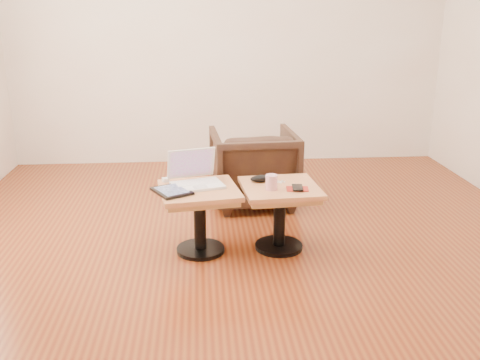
{
  "coord_description": "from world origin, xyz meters",
  "views": [
    {
      "loc": [
        -0.32,
        -3.38,
        1.59
      ],
      "look_at": [
        -0.06,
        -0.03,
        0.51
      ],
      "focal_mm": 40.0,
      "sensor_mm": 36.0,
      "label": 1
    }
  ],
  "objects": [
    {
      "name": "tablet",
      "position": [
        -0.5,
        -0.1,
        0.46
      ],
      "size": [
        0.29,
        0.31,
        0.02
      ],
      "rotation": [
        0.0,
        0.0,
        0.5
      ],
      "color": "black",
      "rests_on": "side_table_left"
    },
    {
      "name": "side_table_right",
      "position": [
        0.22,
        -0.02,
        0.34
      ],
      "size": [
        0.54,
        0.54,
        0.46
      ],
      "rotation": [
        0.0,
        0.0,
        0.08
      ],
      "color": "black",
      "rests_on": "ground"
    },
    {
      "name": "charging_adapter",
      "position": [
        -0.55,
        0.13,
        0.47
      ],
      "size": [
        0.05,
        0.05,
        0.03
      ],
      "primitive_type": "cube",
      "rotation": [
        0.0,
        0.0,
        0.32
      ],
      "color": "white",
      "rests_on": "side_table_left"
    },
    {
      "name": "room_shell",
      "position": [
        0.0,
        0.0,
        1.35
      ],
      "size": [
        4.52,
        4.52,
        2.71
      ],
      "color": "#5F230F",
      "rests_on": "ground"
    },
    {
      "name": "side_table_left",
      "position": [
        -0.33,
        -0.03,
        0.34
      ],
      "size": [
        0.57,
        0.57,
        0.46
      ],
      "rotation": [
        0.0,
        0.0,
        0.15
      ],
      "color": "black",
      "rests_on": "ground"
    },
    {
      "name": "phone_on_sleeve",
      "position": [
        0.32,
        -0.11,
        0.46
      ],
      "size": [
        0.15,
        0.13,
        0.02
      ],
      "rotation": [
        0.0,
        0.0,
        -0.11
      ],
      "color": "maroon",
      "rests_on": "side_table_right"
    },
    {
      "name": "striped_cup",
      "position": [
        0.15,
        -0.1,
        0.51
      ],
      "size": [
        0.1,
        0.1,
        0.1
      ],
      "primitive_type": "cylinder",
      "rotation": [
        0.0,
        0.0,
        0.41
      ],
      "color": "#C63D57",
      "rests_on": "side_table_right"
    },
    {
      "name": "armchair",
      "position": [
        0.13,
        0.89,
        0.32
      ],
      "size": [
        0.72,
        0.74,
        0.64
      ],
      "primitive_type": "imported",
      "rotation": [
        0.0,
        0.0,
        3.21
      ],
      "color": "black",
      "rests_on": "ground"
    },
    {
      "name": "glasses_case",
      "position": [
        0.1,
        0.07,
        0.48
      ],
      "size": [
        0.16,
        0.09,
        0.05
      ],
      "primitive_type": "ellipsoid",
      "rotation": [
        0.0,
        0.0,
        0.13
      ],
      "color": "black",
      "rests_on": "side_table_right"
    },
    {
      "name": "earbuds_tangle",
      "position": [
        0.23,
        0.04,
        0.46
      ],
      "size": [
        0.07,
        0.05,
        0.01
      ],
      "color": "white",
      "rests_on": "side_table_right"
    },
    {
      "name": "laptop",
      "position": [
        -0.35,
        0.05,
        0.5
      ],
      "size": [
        0.4,
        0.37,
        0.23
      ],
      "rotation": [
        0.0,
        0.0,
        0.28
      ],
      "color": "white",
      "rests_on": "side_table_left"
    }
  ]
}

